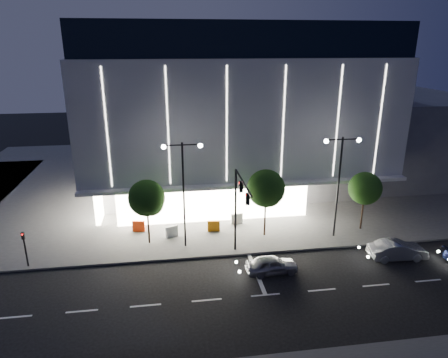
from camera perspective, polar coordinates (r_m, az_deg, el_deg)
ground at (r=29.14m, az=1.26°, el=-14.89°), size 160.00×160.00×0.00m
sidewalk_museum at (r=51.36m, az=2.35°, el=0.49°), size 70.00×40.00×0.15m
museum at (r=47.27m, az=0.43°, el=10.38°), size 30.00×25.80×18.00m
annex_building at (r=57.68m, az=23.51°, el=6.04°), size 16.00×20.00×10.00m
traffic_mast at (r=29.88m, az=2.16°, el=-3.11°), size 0.33×5.89×7.07m
street_lamp_west at (r=31.63m, az=-5.84°, el=-0.15°), size 3.16×0.36×9.00m
street_lamp_east at (r=34.61m, az=16.19°, el=0.86°), size 3.16×0.36×9.00m
ped_signal_far at (r=33.60m, az=-26.59°, el=-8.50°), size 0.22×0.24×3.00m
tree_left at (r=33.28m, az=-10.94°, el=-2.95°), size 3.02×3.02×5.72m
tree_mid at (r=34.10m, az=6.04°, el=-1.63°), size 3.25×3.25×6.15m
tree_right at (r=37.43m, az=19.51°, el=-1.50°), size 2.91×2.91×5.51m
car_lead at (r=30.34m, az=6.85°, el=-12.07°), size 3.99×1.77×1.33m
car_second at (r=34.70m, az=23.52°, el=-9.30°), size 4.57×1.76×1.49m
barrier_a at (r=36.78m, az=-12.10°, el=-6.62°), size 1.13×0.42×1.00m
barrier_b at (r=35.35m, az=-7.48°, el=-7.43°), size 1.12×0.62×1.00m
barrier_c at (r=36.03m, az=-1.49°, el=-6.73°), size 1.12×0.34×1.00m
barrier_d at (r=37.50m, az=1.84°, el=-5.67°), size 1.12×0.39×1.00m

